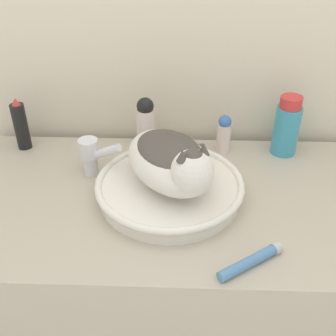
{
  "coord_description": "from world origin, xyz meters",
  "views": [
    {
      "loc": [
        0.03,
        -0.6,
        1.6
      ],
      "look_at": [
        -0.0,
        0.3,
        0.99
      ],
      "focal_mm": 45.0,
      "sensor_mm": 36.0,
      "label": 1
    }
  ],
  "objects_px": {
    "hairspray_can_black": "(21,125)",
    "cream_tube": "(251,261)",
    "lotion_bottle_white": "(146,125)",
    "mouthwash_bottle": "(287,127)",
    "cat": "(171,160)",
    "faucet": "(92,154)",
    "deodorant_stick": "(224,134)"
  },
  "relations": [
    {
      "from": "hairspray_can_black",
      "to": "cream_tube",
      "type": "bearing_deg",
      "value": -36.12
    },
    {
      "from": "cat",
      "to": "deodorant_stick",
      "type": "relative_size",
      "value": 2.82
    },
    {
      "from": "cat",
      "to": "hairspray_can_black",
      "type": "bearing_deg",
      "value": -148.54
    },
    {
      "from": "cat",
      "to": "faucet",
      "type": "distance_m",
      "value": 0.26
    },
    {
      "from": "deodorant_stick",
      "to": "lotion_bottle_white",
      "type": "bearing_deg",
      "value": 180.0
    },
    {
      "from": "cream_tube",
      "to": "faucet",
      "type": "bearing_deg",
      "value": 140.52
    },
    {
      "from": "hairspray_can_black",
      "to": "lotion_bottle_white",
      "type": "distance_m",
      "value": 0.4
    },
    {
      "from": "faucet",
      "to": "lotion_bottle_white",
      "type": "distance_m",
      "value": 0.21
    },
    {
      "from": "hairspray_can_black",
      "to": "lotion_bottle_white",
      "type": "relative_size",
      "value": 0.96
    },
    {
      "from": "hairspray_can_black",
      "to": "mouthwash_bottle",
      "type": "relative_size",
      "value": 0.9
    },
    {
      "from": "cream_tube",
      "to": "hairspray_can_black",
      "type": "bearing_deg",
      "value": 143.88
    },
    {
      "from": "cat",
      "to": "faucet",
      "type": "bearing_deg",
      "value": -146.18
    },
    {
      "from": "faucet",
      "to": "mouthwash_bottle",
      "type": "bearing_deg",
      "value": 37.79
    },
    {
      "from": "cat",
      "to": "mouthwash_bottle",
      "type": "bearing_deg",
      "value": 95.38
    },
    {
      "from": "cat",
      "to": "lotion_bottle_white",
      "type": "height_order",
      "value": "cat"
    },
    {
      "from": "cream_tube",
      "to": "deodorant_stick",
      "type": "bearing_deg",
      "value": 93.34
    },
    {
      "from": "cat",
      "to": "hairspray_can_black",
      "type": "relative_size",
      "value": 2.04
    },
    {
      "from": "cat",
      "to": "faucet",
      "type": "xyz_separation_m",
      "value": [
        -0.23,
        0.11,
        -0.06
      ]
    },
    {
      "from": "mouthwash_bottle",
      "to": "hairspray_can_black",
      "type": "bearing_deg",
      "value": 180.0
    },
    {
      "from": "cat",
      "to": "cream_tube",
      "type": "height_order",
      "value": "cat"
    },
    {
      "from": "lotion_bottle_white",
      "to": "mouthwash_bottle",
      "type": "relative_size",
      "value": 0.94
    },
    {
      "from": "hairspray_can_black",
      "to": "cream_tube",
      "type": "height_order",
      "value": "hairspray_can_black"
    },
    {
      "from": "lotion_bottle_white",
      "to": "mouthwash_bottle",
      "type": "bearing_deg",
      "value": 0.0
    },
    {
      "from": "cat",
      "to": "mouthwash_bottle",
      "type": "distance_m",
      "value": 0.44
    },
    {
      "from": "faucet",
      "to": "mouthwash_bottle",
      "type": "height_order",
      "value": "mouthwash_bottle"
    },
    {
      "from": "mouthwash_bottle",
      "to": "cream_tube",
      "type": "height_order",
      "value": "mouthwash_bottle"
    },
    {
      "from": "hairspray_can_black",
      "to": "cream_tube",
      "type": "distance_m",
      "value": 0.84
    },
    {
      "from": "mouthwash_bottle",
      "to": "lotion_bottle_white",
      "type": "bearing_deg",
      "value": 180.0
    },
    {
      "from": "deodorant_stick",
      "to": "cream_tube",
      "type": "height_order",
      "value": "deodorant_stick"
    },
    {
      "from": "hairspray_can_black",
      "to": "deodorant_stick",
      "type": "bearing_deg",
      "value": 0.0
    },
    {
      "from": "faucet",
      "to": "mouthwash_bottle",
      "type": "xyz_separation_m",
      "value": [
        0.59,
        0.15,
        0.02
      ]
    },
    {
      "from": "faucet",
      "to": "deodorant_stick",
      "type": "relative_size",
      "value": 1.06
    }
  ]
}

